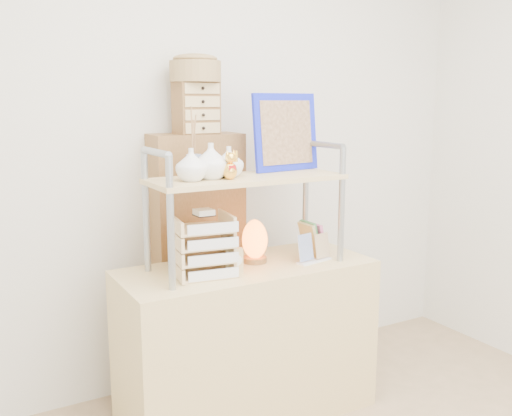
# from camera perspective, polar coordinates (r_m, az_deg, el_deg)

# --- Properties ---
(room_shell) EXTENTS (3.42, 3.41, 2.61)m
(room_shell) POSITION_cam_1_polar(r_m,az_deg,el_deg) (1.91, 11.14, 16.03)
(room_shell) COLOR silver
(room_shell) RESTS_ON ground
(desk) EXTENTS (1.20, 0.50, 0.75)m
(desk) POSITION_cam_1_polar(r_m,az_deg,el_deg) (2.81, -0.88, -13.14)
(desk) COLOR tan
(desk) RESTS_ON ground
(cabinet) EXTENTS (0.46, 0.27, 1.35)m
(cabinet) POSITION_cam_1_polar(r_m,az_deg,el_deg) (2.98, -5.88, -5.64)
(cabinet) COLOR brown
(cabinet) RESTS_ON ground
(hutch) EXTENTS (0.91, 0.34, 0.80)m
(hutch) POSITION_cam_1_polar(r_m,az_deg,el_deg) (2.59, -1.54, 3.75)
(hutch) COLOR #939AA0
(hutch) RESTS_ON desk
(letter_tray) EXTENTS (0.27, 0.26, 0.30)m
(letter_tray) POSITION_cam_1_polar(r_m,az_deg,el_deg) (2.52, -5.21, -4.11)
(letter_tray) COLOR #DEBB85
(letter_tray) RESTS_ON desk
(salt_lamp) EXTENTS (0.14, 0.13, 0.21)m
(salt_lamp) POSITION_cam_1_polar(r_m,az_deg,el_deg) (2.71, -0.15, -3.28)
(salt_lamp) COLOR brown
(salt_lamp) RESTS_ON desk
(desk_clock) EXTENTS (0.09, 0.05, 0.11)m
(desk_clock) POSITION_cam_1_polar(r_m,az_deg,el_deg) (2.56, -2.22, -5.28)
(desk_clock) COLOR tan
(desk_clock) RESTS_ON desk
(postcard_stand) EXTENTS (0.20, 0.09, 0.14)m
(postcard_stand) POSITION_cam_1_polar(r_m,az_deg,el_deg) (2.75, 5.81, -4.54)
(postcard_stand) COLOR white
(postcard_stand) RESTS_ON desk
(drawer_chest) EXTENTS (0.20, 0.16, 0.25)m
(drawer_chest) POSITION_cam_1_polar(r_m,az_deg,el_deg) (2.85, -6.00, 9.90)
(drawer_chest) COLOR brown
(drawer_chest) RESTS_ON cabinet
(woven_basket) EXTENTS (0.25, 0.25, 0.10)m
(woven_basket) POSITION_cam_1_polar(r_m,az_deg,el_deg) (2.85, -6.09, 13.42)
(woven_basket) COLOR olive
(woven_basket) RESTS_ON drawer_chest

